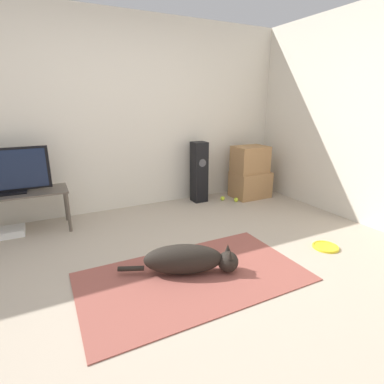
% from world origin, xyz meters
% --- Properties ---
extents(ground_plane, '(12.00, 12.00, 0.00)m').
position_xyz_m(ground_plane, '(0.00, 0.00, 0.00)').
color(ground_plane, '#B2A38E').
extents(wall_back, '(8.00, 0.06, 2.55)m').
position_xyz_m(wall_back, '(0.00, 2.10, 1.27)').
color(wall_back, silver).
rests_on(wall_back, ground_plane).
extents(area_rug, '(1.92, 1.07, 0.01)m').
position_xyz_m(area_rug, '(0.18, 0.03, 0.01)').
color(area_rug, '#934C42').
rests_on(area_rug, ground_plane).
extents(dog, '(0.98, 0.49, 0.27)m').
position_xyz_m(dog, '(0.16, 0.10, 0.14)').
color(dog, black).
rests_on(dog, area_rug).
extents(frisbee, '(0.26, 0.26, 0.03)m').
position_xyz_m(frisbee, '(1.65, -0.10, 0.01)').
color(frisbee, yellow).
rests_on(frisbee, ground_plane).
extents(cardboard_box_lower, '(0.56, 0.42, 0.40)m').
position_xyz_m(cardboard_box_lower, '(2.03, 1.68, 0.20)').
color(cardboard_box_lower, '#A87A4C').
rests_on(cardboard_box_lower, ground_plane).
extents(cardboard_box_upper, '(0.51, 0.38, 0.40)m').
position_xyz_m(cardboard_box_upper, '(2.01, 1.69, 0.60)').
color(cardboard_box_upper, '#A87A4C').
rests_on(cardboard_box_upper, cardboard_box_lower).
extents(floor_speaker, '(0.21, 0.21, 0.90)m').
position_xyz_m(floor_speaker, '(1.20, 1.86, 0.45)').
color(floor_speaker, black).
rests_on(floor_speaker, ground_plane).
extents(tv_stand, '(1.12, 0.45, 0.49)m').
position_xyz_m(tv_stand, '(-1.21, 1.73, 0.43)').
color(tv_stand, brown).
rests_on(tv_stand, ground_plane).
extents(tv, '(0.82, 0.20, 0.50)m').
position_xyz_m(tv, '(-1.21, 1.74, 0.73)').
color(tv, black).
rests_on(tv, tv_stand).
extents(tennis_ball_by_boxes, '(0.07, 0.07, 0.07)m').
position_xyz_m(tennis_ball_by_boxes, '(1.53, 1.71, 0.03)').
color(tennis_ball_by_boxes, '#C6E033').
rests_on(tennis_ball_by_boxes, ground_plane).
extents(tennis_ball_near_speaker, '(0.07, 0.07, 0.07)m').
position_xyz_m(tennis_ball_near_speaker, '(1.68, 1.56, 0.03)').
color(tennis_ball_near_speaker, '#C6E033').
rests_on(tennis_ball_near_speaker, ground_plane).
extents(game_console, '(0.31, 0.27, 0.08)m').
position_xyz_m(game_console, '(-1.30, 1.74, 0.04)').
color(game_console, white).
rests_on(game_console, ground_plane).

